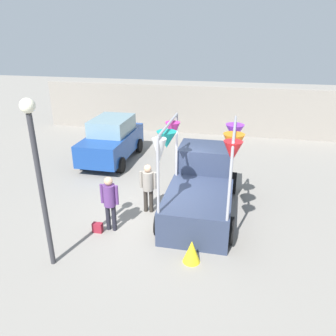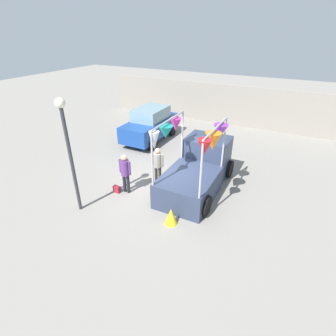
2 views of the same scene
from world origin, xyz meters
TOP-DOWN VIEW (x-y plane):
  - ground_plane at (0.00, 0.00)m, footprint 60.00×60.00m
  - vendor_truck at (1.11, 0.65)m, footprint 2.34×4.03m
  - parked_car at (-3.27, 4.16)m, footprint 1.88×4.00m
  - person_customer at (-1.28, -1.13)m, footprint 0.53×0.34m
  - person_vendor at (-0.51, 0.10)m, footprint 0.53×0.34m
  - handbag at (-1.63, -1.33)m, footprint 0.28×0.16m
  - street_lamp at (-2.15, -2.84)m, footprint 0.32×0.32m
  - brick_boundary_wall at (0.00, 9.16)m, footprint 18.00×0.36m
  - folded_kite_bundle_sunflower at (1.18, -2.06)m, footprint 0.48×0.48m

SIDE VIEW (x-z plane):
  - ground_plane at x=0.00m, z-range 0.00..0.00m
  - handbag at x=-1.63m, z-range 0.00..0.28m
  - folded_kite_bundle_sunflower at x=1.18m, z-range 0.00..0.60m
  - vendor_truck at x=1.11m, z-range -0.65..2.41m
  - parked_car at x=-3.27m, z-range 0.00..1.88m
  - person_vendor at x=-0.51m, z-range 0.16..1.76m
  - person_customer at x=-1.28m, z-range 0.17..1.84m
  - brick_boundary_wall at x=0.00m, z-range 0.00..2.60m
  - street_lamp at x=-2.15m, z-range 0.61..4.69m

